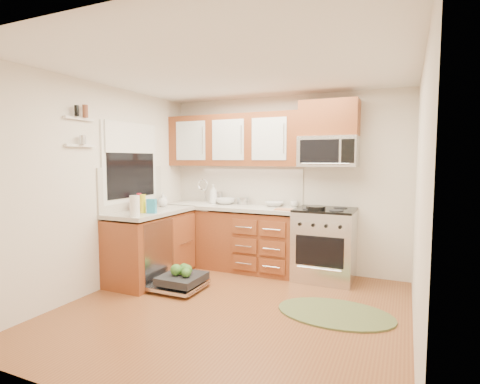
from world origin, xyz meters
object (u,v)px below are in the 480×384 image
at_px(cutting_board, 285,209).
at_px(bowl_a, 274,204).
at_px(skillet, 316,208).
at_px(stock_pot, 243,201).
at_px(microwave, 328,151).
at_px(sink, 198,212).
at_px(upper_cabinets, 233,140).
at_px(range, 325,244).
at_px(dishwasher, 179,282).
at_px(paper_towel_roll, 135,206).
at_px(bowl_b, 225,201).
at_px(rug, 335,313).
at_px(cup, 294,204).

relative_size(cutting_board, bowl_a, 0.93).
bearing_deg(skillet, stock_pot, 165.04).
relative_size(microwave, stock_pot, 4.19).
bearing_deg(microwave, sink, -176.15).
bearing_deg(upper_cabinets, range, -5.89).
distance_m(range, stock_pot, 1.35).
bearing_deg(sink, dishwasher, -70.80).
xyz_separation_m(paper_towel_roll, bowl_b, (0.42, 1.55, -0.08)).
bearing_deg(microwave, upper_cabinets, 178.98).
height_order(rug, bowl_b, bowl_b).
bearing_deg(bowl_b, rug, -32.83).
height_order(cutting_board, cup, cup).
distance_m(stock_pot, bowl_b, 0.27).
xyz_separation_m(range, cup, (-0.48, 0.22, 0.49)).
distance_m(upper_cabinets, cup, 1.30).
bearing_deg(microwave, range, -90.00).
xyz_separation_m(microwave, rug, (0.34, -1.22, -1.69)).
bearing_deg(cup, stock_pot, -175.53).
bearing_deg(range, microwave, 90.00).
height_order(microwave, rug, microwave).
xyz_separation_m(range, bowl_b, (-1.51, 0.10, 0.49)).
height_order(range, sink, range).
xyz_separation_m(skillet, cutting_board, (-0.41, -0.03, -0.04)).
bearing_deg(upper_cabinets, bowl_b, -155.89).
bearing_deg(upper_cabinets, microwave, -1.02).
distance_m(bowl_a, bowl_b, 0.76).
bearing_deg(sink, bowl_b, 14.34).
bearing_deg(bowl_a, cutting_board, -50.89).
xyz_separation_m(rug, cup, (-0.82, 1.32, 0.96)).
bearing_deg(bowl_a, range, -10.73).
bearing_deg(bowl_b, dishwasher, -91.25).
relative_size(range, rug, 0.80).
bearing_deg(upper_cabinets, stock_pot, 5.45).
relative_size(cutting_board, bowl_b, 0.87).
height_order(sink, cup, cup).
relative_size(dishwasher, stock_pot, 3.86).
distance_m(rug, bowl_b, 2.40).
distance_m(bowl_b, cup, 1.04).
bearing_deg(bowl_a, sink, -172.52).
relative_size(upper_cabinets, cup, 18.58).
xyz_separation_m(upper_cabinets, microwave, (1.41, -0.02, -0.18)).
relative_size(paper_towel_roll, bowl_a, 0.95).
distance_m(microwave, rug, 2.11).
relative_size(dishwasher, cutting_board, 2.84).
relative_size(upper_cabinets, dishwasher, 2.93).
distance_m(microwave, paper_towel_roll, 2.57).
relative_size(rug, cup, 10.83).
relative_size(bowl_b, cup, 2.58).
xyz_separation_m(microwave, paper_towel_roll, (-1.93, -1.57, -0.65)).
xyz_separation_m(rug, cutting_board, (-0.84, 0.92, 0.92)).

